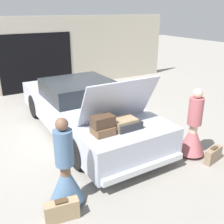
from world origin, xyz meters
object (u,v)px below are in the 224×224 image
at_px(car, 84,109).
at_px(person_right, 193,133).
at_px(person_left, 66,175).
at_px(suitcase_beside_left_person, 62,210).
at_px(suitcase_beside_right_person, 213,155).

height_order(car, person_right, car).
bearing_deg(person_right, car, 39.28).
distance_m(car, person_left, 2.84).
height_order(car, suitcase_beside_left_person, car).
xyz_separation_m(person_right, suitcase_beside_right_person, (0.19, -0.45, -0.39)).
height_order(person_left, suitcase_beside_left_person, person_left).
xyz_separation_m(car, person_left, (-1.47, -2.44, -0.05)).
height_order(car, suitcase_beside_right_person, car).
xyz_separation_m(person_left, suitcase_beside_left_person, (-0.21, -0.31, -0.39)).
bearing_deg(suitcase_beside_right_person, car, 120.45).
xyz_separation_m(car, person_right, (1.47, -2.38, -0.05)).
bearing_deg(suitcase_beside_right_person, person_left, 172.90).
xyz_separation_m(car, suitcase_beside_left_person, (-1.68, -2.75, -0.43)).
relative_size(suitcase_beside_left_person, suitcase_beside_right_person, 1.09).
relative_size(car, person_right, 3.41).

